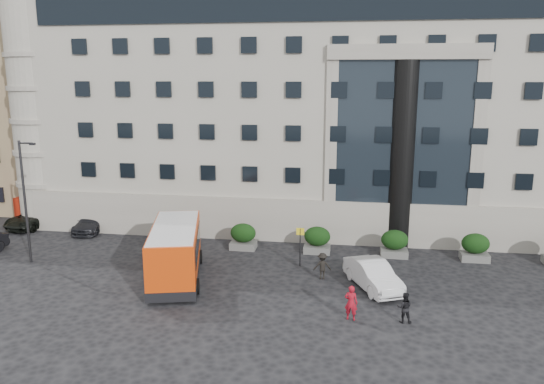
{
  "coord_description": "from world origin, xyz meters",
  "views": [
    {
      "loc": [
        8.68,
        -27.1,
        11.99
      ],
      "look_at": [
        3.82,
        4.13,
        5.0
      ],
      "focal_mm": 35.0,
      "sensor_mm": 36.0,
      "label": 1
    }
  ],
  "objects": [
    {
      "name": "apartment_far",
      "position": [
        -27.0,
        38.0,
        11.0
      ],
      "size": [
        13.0,
        13.0,
        22.0
      ],
      "primitive_type": "cube",
      "color": "brown",
      "rests_on": "ground"
    },
    {
      "name": "parked_car_c",
      "position": [
        -11.5,
        10.42,
        0.69
      ],
      "size": [
        2.46,
        4.93,
        1.37
      ],
      "primitive_type": "imported",
      "rotation": [
        0.0,
        0.0,
        0.12
      ],
      "color": "black",
      "rests_on": "ground"
    },
    {
      "name": "hedge_a",
      "position": [
        -4.0,
        7.8,
        0.93
      ],
      "size": [
        1.8,
        1.26,
        1.84
      ],
      "color": "#51514F",
      "rests_on": "ground"
    },
    {
      "name": "hedge_e",
      "position": [
        16.8,
        7.8,
        0.93
      ],
      "size": [
        1.8,
        1.26,
        1.84
      ],
      "color": "#51514F",
      "rests_on": "ground"
    },
    {
      "name": "pedestrian_a",
      "position": [
        8.8,
        -2.22,
        0.9
      ],
      "size": [
        0.72,
        0.53,
        1.8
      ],
      "primitive_type": "imported",
      "rotation": [
        0.0,
        0.0,
        2.98
      ],
      "color": "#A2101F",
      "rests_on": "ground"
    },
    {
      "name": "hedge_c",
      "position": [
        6.4,
        7.8,
        0.93
      ],
      "size": [
        1.8,
        1.26,
        1.84
      ],
      "color": "#51514F",
      "rests_on": "ground"
    },
    {
      "name": "red_truck",
      "position": [
        -17.42,
        14.3,
        1.46
      ],
      "size": [
        3.38,
        5.67,
        2.86
      ],
      "rotation": [
        0.0,
        0.0,
        -0.21
      ],
      "color": "#981B0B",
      "rests_on": "ground"
    },
    {
      "name": "hedge_b",
      "position": [
        1.2,
        7.8,
        0.93
      ],
      "size": [
        1.8,
        1.26,
        1.84
      ],
      "color": "#51514F",
      "rests_on": "ground"
    },
    {
      "name": "parked_car_d",
      "position": [
        -16.59,
        10.8,
        0.73
      ],
      "size": [
        3.32,
        5.63,
        1.47
      ],
      "primitive_type": "imported",
      "rotation": [
        0.0,
        0.0,
        -0.17
      ],
      "color": "black",
      "rests_on": "ground"
    },
    {
      "name": "ground",
      "position": [
        0.0,
        0.0,
        0.0
      ],
      "size": [
        120.0,
        120.0,
        0.0
      ],
      "primitive_type": "plane",
      "color": "black",
      "rests_on": "ground"
    },
    {
      "name": "hedge_d",
      "position": [
        11.6,
        7.8,
        0.93
      ],
      "size": [
        1.8,
        1.26,
        1.84
      ],
      "color": "#51514F",
      "rests_on": "ground"
    },
    {
      "name": "street_lamp",
      "position": [
        -11.94,
        3.0,
        4.37
      ],
      "size": [
        1.16,
        0.18,
        8.0
      ],
      "color": "#262628",
      "rests_on": "ground"
    },
    {
      "name": "bus_stop_sign",
      "position": [
        5.5,
        5.0,
        1.73
      ],
      "size": [
        0.5,
        0.08,
        2.52
      ],
      "color": "#262628",
      "rests_on": "ground"
    },
    {
      "name": "pedestrian_b",
      "position": [
        11.41,
        -2.12,
        0.78
      ],
      "size": [
        0.77,
        0.61,
        1.57
      ],
      "primitive_type": "imported",
      "rotation": [
        0.0,
        0.0,
        3.12
      ],
      "color": "black",
      "rests_on": "ground"
    },
    {
      "name": "pedestrian_c",
      "position": [
        7.05,
        3.0,
        0.82
      ],
      "size": [
        1.14,
        0.77,
        1.63
      ],
      "primitive_type": "imported",
      "rotation": [
        0.0,
        0.0,
        3.3
      ],
      "color": "black",
      "rests_on": "ground"
    },
    {
      "name": "civic_building",
      "position": [
        6.0,
        22.0,
        9.0
      ],
      "size": [
        44.0,
        24.0,
        18.0
      ],
      "primitive_type": "cube",
      "color": "#9A9688",
      "rests_on": "ground"
    },
    {
      "name": "white_taxi",
      "position": [
        10.01,
        2.03,
        0.8
      ],
      "size": [
        3.58,
        5.12,
        1.6
      ],
      "primitive_type": "imported",
      "rotation": [
        0.0,
        0.0,
        0.43
      ],
      "color": "silver",
      "rests_on": "ground"
    },
    {
      "name": "apartment_near",
      "position": [
        -24.0,
        20.0,
        10.0
      ],
      "size": [
        14.0,
        14.0,
        20.0
      ],
      "primitive_type": "cube",
      "color": "#84684D",
      "rests_on": "ground"
    },
    {
      "name": "entrance_column",
      "position": [
        12.0,
        10.3,
        6.5
      ],
      "size": [
        1.8,
        1.8,
        13.0
      ],
      "primitive_type": "cylinder",
      "color": "black",
      "rests_on": "ground"
    },
    {
      "name": "minibus",
      "position": [
        -1.65,
        1.73,
        1.79
      ],
      "size": [
        4.54,
        8.2,
        3.24
      ],
      "rotation": [
        0.0,
        0.0,
        0.25
      ],
      "color": "#CD3909",
      "rests_on": "ground"
    }
  ]
}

